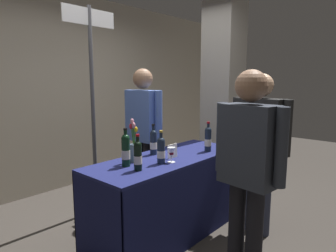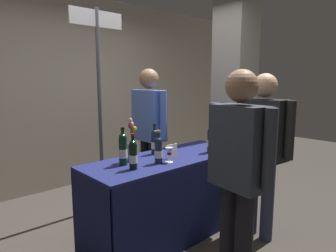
% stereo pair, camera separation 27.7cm
% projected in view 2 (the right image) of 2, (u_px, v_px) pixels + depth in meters
% --- Properties ---
extents(ground_plane, '(12.00, 12.00, 0.00)m').
position_uv_depth(ground_plane, '(168.00, 234.00, 2.95)').
color(ground_plane, '#38332D').
extents(back_partition, '(7.04, 0.12, 2.72)m').
position_uv_depth(back_partition, '(71.00, 92.00, 4.24)').
color(back_partition, '#B2A893').
rests_on(back_partition, ground_plane).
extents(concrete_pillar, '(0.46, 0.46, 3.06)m').
position_uv_depth(concrete_pillar, '(235.00, 80.00, 4.06)').
color(concrete_pillar, gray).
rests_on(concrete_pillar, ground_plane).
extents(tasting_table, '(1.66, 0.64, 0.80)m').
position_uv_depth(tasting_table, '(168.00, 183.00, 2.86)').
color(tasting_table, '#191E51').
rests_on(tasting_table, ground_plane).
extents(featured_wine_bottle, '(0.07, 0.07, 0.30)m').
position_uv_depth(featured_wine_bottle, '(155.00, 141.00, 2.92)').
color(featured_wine_bottle, '#192333').
rests_on(featured_wine_bottle, tasting_table).
extents(display_bottle_0, '(0.07, 0.07, 0.31)m').
position_uv_depth(display_bottle_0, '(211.00, 140.00, 2.98)').
color(display_bottle_0, '#192333').
rests_on(display_bottle_0, tasting_table).
extents(display_bottle_1, '(0.07, 0.07, 0.33)m').
position_uv_depth(display_bottle_1, '(123.00, 149.00, 2.54)').
color(display_bottle_1, black).
rests_on(display_bottle_1, tasting_table).
extents(display_bottle_2, '(0.07, 0.07, 0.30)m').
position_uv_depth(display_bottle_2, '(133.00, 154.00, 2.41)').
color(display_bottle_2, black).
rests_on(display_bottle_2, tasting_table).
extents(display_bottle_3, '(0.07, 0.07, 0.30)m').
position_uv_depth(display_bottle_3, '(159.00, 150.00, 2.59)').
color(display_bottle_3, '#192333').
rests_on(display_bottle_3, tasting_table).
extents(wine_glass_near_vendor, '(0.07, 0.07, 0.14)m').
position_uv_depth(wine_glass_near_vendor, '(169.00, 152.00, 2.62)').
color(wine_glass_near_vendor, silver).
rests_on(wine_glass_near_vendor, tasting_table).
extents(flower_vase, '(0.09, 0.09, 0.39)m').
position_uv_depth(flower_vase, '(133.00, 146.00, 2.67)').
color(flower_vase, slate).
rests_on(flower_vase, tasting_table).
extents(brochure_stand, '(0.13, 0.02, 0.13)m').
position_uv_depth(brochure_stand, '(172.00, 151.00, 2.77)').
color(brochure_stand, silver).
rests_on(brochure_stand, tasting_table).
extents(vendor_presenter, '(0.23, 0.57, 1.65)m').
position_uv_depth(vendor_presenter, '(149.00, 126.00, 3.45)').
color(vendor_presenter, black).
rests_on(vendor_presenter, ground_plane).
extents(taster_foreground_right, '(0.25, 0.55, 1.60)m').
position_uv_depth(taster_foreground_right, '(239.00, 165.00, 2.01)').
color(taster_foreground_right, black).
rests_on(taster_foreground_right, ground_plane).
extents(taster_foreground_left, '(0.25, 0.62, 1.59)m').
position_uv_depth(taster_foreground_left, '(262.00, 141.00, 2.77)').
color(taster_foreground_left, '#2D3347').
rests_on(taster_foreground_left, ground_plane).
extents(booth_signpost, '(0.63, 0.04, 2.31)m').
position_uv_depth(booth_signpost, '(99.00, 86.00, 3.34)').
color(booth_signpost, '#47474C').
rests_on(booth_signpost, ground_plane).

